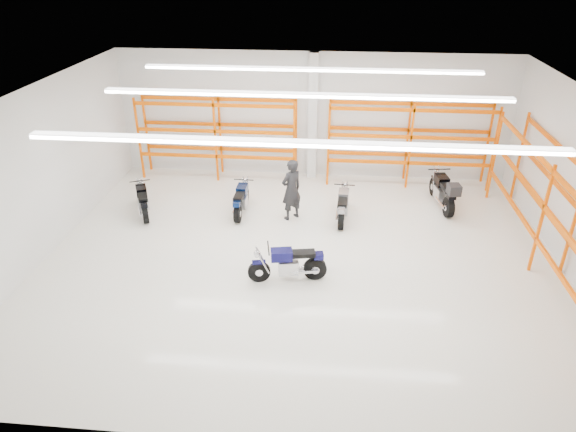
# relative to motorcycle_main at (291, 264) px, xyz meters

# --- Properties ---
(ground) EXTENTS (14.00, 14.00, 0.00)m
(ground) POSITION_rel_motorcycle_main_xyz_m (0.17, 1.03, -0.46)
(ground) COLOR silver
(ground) RESTS_ON ground
(room_shell) EXTENTS (14.02, 12.02, 4.51)m
(room_shell) POSITION_rel_motorcycle_main_xyz_m (0.17, 1.06, 2.82)
(room_shell) COLOR silver
(room_shell) RESTS_ON ground
(motorcycle_main) EXTENTS (2.01, 0.68, 0.99)m
(motorcycle_main) POSITION_rel_motorcycle_main_xyz_m (0.00, 0.00, 0.00)
(motorcycle_main) COLOR black
(motorcycle_main) RESTS_ON ground
(motorcycle_back_a) EXTENTS (0.96, 1.83, 0.96)m
(motorcycle_back_a) POSITION_rel_motorcycle_main_xyz_m (-5.01, 3.22, -0.02)
(motorcycle_back_a) COLOR black
(motorcycle_back_a) RESTS_ON ground
(motorcycle_back_b) EXTENTS (0.64, 1.94, 0.95)m
(motorcycle_back_b) POSITION_rel_motorcycle_main_xyz_m (-1.92, 3.58, -0.02)
(motorcycle_back_b) COLOR black
(motorcycle_back_b) RESTS_ON ground
(motorcycle_back_c) EXTENTS (0.65, 1.97, 0.97)m
(motorcycle_back_c) POSITION_rel_motorcycle_main_xyz_m (1.31, 3.44, -0.01)
(motorcycle_back_c) COLOR black
(motorcycle_back_c) RESTS_ON ground
(motorcycle_back_d) EXTENTS (0.78, 2.33, 1.20)m
(motorcycle_back_d) POSITION_rel_motorcycle_main_xyz_m (4.57, 4.54, 0.11)
(motorcycle_back_d) COLOR black
(motorcycle_back_d) RESTS_ON ground
(standing_man) EXTENTS (0.85, 0.83, 1.96)m
(standing_man) POSITION_rel_motorcycle_main_xyz_m (-0.29, 3.40, 0.52)
(standing_man) COLOR black
(standing_man) RESTS_ON ground
(structural_column) EXTENTS (0.32, 0.32, 4.50)m
(structural_column) POSITION_rel_motorcycle_main_xyz_m (0.17, 6.85, 1.79)
(structural_column) COLOR white
(structural_column) RESTS_ON ground
(pallet_racking_back_left) EXTENTS (5.67, 0.87, 3.00)m
(pallet_racking_back_left) POSITION_rel_motorcycle_main_xyz_m (-3.23, 6.51, 1.32)
(pallet_racking_back_left) COLOR #FD5300
(pallet_racking_back_left) RESTS_ON ground
(pallet_racking_back_right) EXTENTS (5.67, 0.87, 3.00)m
(pallet_racking_back_right) POSITION_rel_motorcycle_main_xyz_m (3.57, 6.51, 1.32)
(pallet_racking_back_right) COLOR #FD5300
(pallet_racking_back_right) RESTS_ON ground
(pallet_racking_side) EXTENTS (0.87, 9.07, 3.00)m
(pallet_racking_side) POSITION_rel_motorcycle_main_xyz_m (6.65, 1.03, 1.35)
(pallet_racking_side) COLOR #FD5300
(pallet_racking_side) RESTS_ON ground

